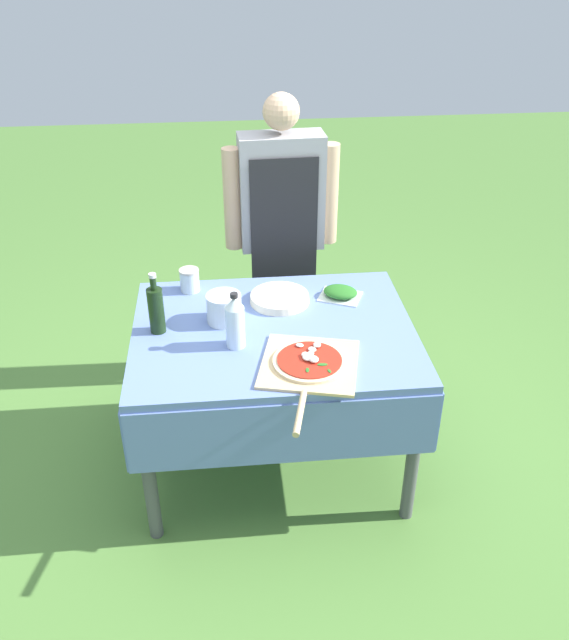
{
  "coord_description": "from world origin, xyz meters",
  "views": [
    {
      "loc": [
        -0.19,
        -2.4,
        2.24
      ],
      "look_at": [
        0.05,
        0.0,
        0.77
      ],
      "focal_mm": 38.0,
      "sensor_mm": 36.0,
      "label": 1
    }
  ],
  "objects_px": {
    "prep_table": "(274,348)",
    "sauce_jar": "(190,281)",
    "person_cook": "(282,220)",
    "oil_bottle": "(156,309)",
    "mixing_tub": "(224,308)",
    "plate_stack": "(280,298)",
    "herb_container": "(340,292)",
    "water_bottle": "(235,322)",
    "pizza_on_peel": "(309,364)"
  },
  "relations": [
    {
      "from": "prep_table",
      "to": "pizza_on_peel",
      "type": "height_order",
      "value": "pizza_on_peel"
    },
    {
      "from": "pizza_on_peel",
      "to": "sauce_jar",
      "type": "xyz_separation_m",
      "value": [
        -0.47,
        0.66,
        0.03
      ]
    },
    {
      "from": "plate_stack",
      "to": "mixing_tub",
      "type": "bearing_deg",
      "value": -150.29
    },
    {
      "from": "water_bottle",
      "to": "herb_container",
      "type": "bearing_deg",
      "value": 35.82
    },
    {
      "from": "water_bottle",
      "to": "pizza_on_peel",
      "type": "bearing_deg",
      "value": -33.15
    },
    {
      "from": "oil_bottle",
      "to": "herb_container",
      "type": "xyz_separation_m",
      "value": [
        0.8,
        0.21,
        -0.08
      ]
    },
    {
      "from": "water_bottle",
      "to": "plate_stack",
      "type": "xyz_separation_m",
      "value": [
        0.21,
        0.34,
        -0.1
      ]
    },
    {
      "from": "oil_bottle",
      "to": "water_bottle",
      "type": "xyz_separation_m",
      "value": [
        0.32,
        -0.14,
        0.01
      ]
    },
    {
      "from": "person_cook",
      "to": "pizza_on_peel",
      "type": "xyz_separation_m",
      "value": [
        0.01,
        -1.04,
        -0.16
      ]
    },
    {
      "from": "prep_table",
      "to": "mixing_tub",
      "type": "bearing_deg",
      "value": 157.69
    },
    {
      "from": "plate_stack",
      "to": "person_cook",
      "type": "bearing_deg",
      "value": 83.57
    },
    {
      "from": "plate_stack",
      "to": "sauce_jar",
      "type": "bearing_deg",
      "value": 160.15
    },
    {
      "from": "plate_stack",
      "to": "oil_bottle",
      "type": "bearing_deg",
      "value": -159.57
    },
    {
      "from": "oil_bottle",
      "to": "herb_container",
      "type": "height_order",
      "value": "oil_bottle"
    },
    {
      "from": "pizza_on_peel",
      "to": "oil_bottle",
      "type": "relative_size",
      "value": 2.34
    },
    {
      "from": "person_cook",
      "to": "pizza_on_peel",
      "type": "bearing_deg",
      "value": 87.69
    },
    {
      "from": "prep_table",
      "to": "mixing_tub",
      "type": "height_order",
      "value": "mixing_tub"
    },
    {
      "from": "prep_table",
      "to": "mixing_tub",
      "type": "distance_m",
      "value": 0.27
    },
    {
      "from": "water_bottle",
      "to": "mixing_tub",
      "type": "xyz_separation_m",
      "value": [
        -0.04,
        0.19,
        -0.05
      ]
    },
    {
      "from": "pizza_on_peel",
      "to": "oil_bottle",
      "type": "height_order",
      "value": "oil_bottle"
    },
    {
      "from": "sauce_jar",
      "to": "herb_container",
      "type": "bearing_deg",
      "value": -10.91
    },
    {
      "from": "water_bottle",
      "to": "mixing_tub",
      "type": "bearing_deg",
      "value": 101.98
    },
    {
      "from": "person_cook",
      "to": "water_bottle",
      "type": "height_order",
      "value": "person_cook"
    },
    {
      "from": "mixing_tub",
      "to": "pizza_on_peel",
      "type": "bearing_deg",
      "value": -49.83
    },
    {
      "from": "pizza_on_peel",
      "to": "mixing_tub",
      "type": "distance_m",
      "value": 0.49
    },
    {
      "from": "mixing_tub",
      "to": "plate_stack",
      "type": "xyz_separation_m",
      "value": [
        0.25,
        0.14,
        -0.05
      ]
    },
    {
      "from": "prep_table",
      "to": "person_cook",
      "type": "xyz_separation_m",
      "value": [
        0.11,
        0.75,
        0.27
      ]
    },
    {
      "from": "person_cook",
      "to": "oil_bottle",
      "type": "relative_size",
      "value": 5.66
    },
    {
      "from": "mixing_tub",
      "to": "sauce_jar",
      "type": "xyz_separation_m",
      "value": [
        -0.15,
        0.29,
        -0.02
      ]
    },
    {
      "from": "herb_container",
      "to": "plate_stack",
      "type": "distance_m",
      "value": 0.28
    },
    {
      "from": "sauce_jar",
      "to": "person_cook",
      "type": "bearing_deg",
      "value": 39.6
    },
    {
      "from": "person_cook",
      "to": "oil_bottle",
      "type": "height_order",
      "value": "person_cook"
    },
    {
      "from": "herb_container",
      "to": "sauce_jar",
      "type": "xyz_separation_m",
      "value": [
        -0.68,
        0.13,
        0.02
      ]
    },
    {
      "from": "pizza_on_peel",
      "to": "herb_container",
      "type": "xyz_separation_m",
      "value": [
        0.21,
        0.53,
        0.01
      ]
    },
    {
      "from": "person_cook",
      "to": "mixing_tub",
      "type": "distance_m",
      "value": 0.74
    },
    {
      "from": "person_cook",
      "to": "plate_stack",
      "type": "relative_size",
      "value": 5.7
    },
    {
      "from": "prep_table",
      "to": "sauce_jar",
      "type": "relative_size",
      "value": 11.19
    },
    {
      "from": "herb_container",
      "to": "plate_stack",
      "type": "xyz_separation_m",
      "value": [
        -0.28,
        -0.01,
        -0.01
      ]
    },
    {
      "from": "prep_table",
      "to": "sauce_jar",
      "type": "height_order",
      "value": "sauce_jar"
    },
    {
      "from": "prep_table",
      "to": "oil_bottle",
      "type": "height_order",
      "value": "oil_bottle"
    },
    {
      "from": "plate_stack",
      "to": "herb_container",
      "type": "bearing_deg",
      "value": 2.86
    },
    {
      "from": "prep_table",
      "to": "sauce_jar",
      "type": "bearing_deg",
      "value": 133.71
    },
    {
      "from": "oil_bottle",
      "to": "water_bottle",
      "type": "relative_size",
      "value": 1.12
    },
    {
      "from": "plate_stack",
      "to": "pizza_on_peel",
      "type": "bearing_deg",
      "value": -82.76
    },
    {
      "from": "plate_stack",
      "to": "sauce_jar",
      "type": "distance_m",
      "value": 0.43
    },
    {
      "from": "pizza_on_peel",
      "to": "mixing_tub",
      "type": "xyz_separation_m",
      "value": [
        -0.32,
        0.37,
        0.05
      ]
    },
    {
      "from": "person_cook",
      "to": "water_bottle",
      "type": "xyz_separation_m",
      "value": [
        -0.27,
        -0.86,
        -0.06
      ]
    },
    {
      "from": "sauce_jar",
      "to": "prep_table",
      "type": "bearing_deg",
      "value": -46.29
    },
    {
      "from": "person_cook",
      "to": "sauce_jar",
      "type": "height_order",
      "value": "person_cook"
    },
    {
      "from": "herb_container",
      "to": "plate_stack",
      "type": "bearing_deg",
      "value": -177.14
    }
  ]
}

